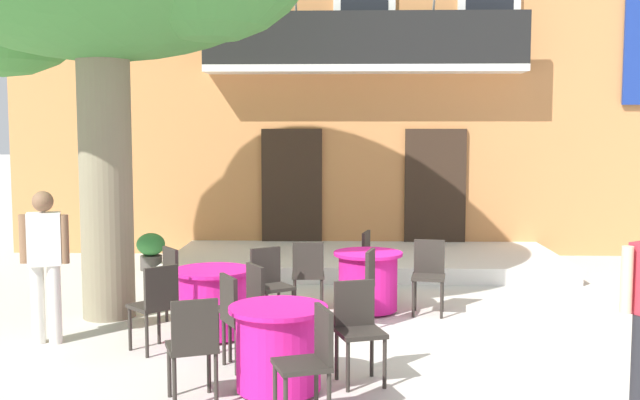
{
  "coord_description": "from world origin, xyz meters",
  "views": [
    {
      "loc": [
        -0.65,
        -8.49,
        2.28
      ],
      "look_at": [
        -0.98,
        1.87,
        1.3
      ],
      "focal_mm": 41.73,
      "sensor_mm": 36.0,
      "label": 1
    }
  ],
  "objects_px": {
    "cafe_chair_middle_1": "(429,271)",
    "cafe_table_front": "(213,302)",
    "cafe_chair_middle_0": "(361,282)",
    "ground_planter_left": "(151,249)",
    "cafe_table_near_tree": "(278,348)",
    "cafe_chair_middle_2": "(374,260)",
    "cafe_chair_middle_3": "(308,272)",
    "cafe_chair_front_1": "(179,279)",
    "cafe_chair_near_tree_1": "(193,342)",
    "cafe_chair_front_2": "(156,302)",
    "cafe_chair_near_tree_3": "(358,324)",
    "cafe_chair_near_tree_2": "(311,357)",
    "cafe_chair_front_0": "(270,281)",
    "cafe_chair_front_3": "(246,303)",
    "cafe_table_middle": "(368,281)",
    "pedestrian_near_entrance": "(45,258)",
    "cafe_chair_near_tree_0": "(239,314)"
  },
  "relations": [
    {
      "from": "cafe_chair_near_tree_1",
      "to": "cafe_table_front",
      "type": "height_order",
      "value": "cafe_chair_near_tree_1"
    },
    {
      "from": "cafe_table_near_tree",
      "to": "cafe_chair_middle_0",
      "type": "height_order",
      "value": "cafe_chair_middle_0"
    },
    {
      "from": "cafe_chair_middle_1",
      "to": "cafe_chair_near_tree_3",
      "type": "bearing_deg",
      "value": -110.01
    },
    {
      "from": "cafe_chair_near_tree_0",
      "to": "cafe_chair_front_0",
      "type": "height_order",
      "value": "same"
    },
    {
      "from": "cafe_chair_near_tree_3",
      "to": "cafe_table_middle",
      "type": "height_order",
      "value": "cafe_chair_near_tree_3"
    },
    {
      "from": "cafe_chair_middle_3",
      "to": "cafe_table_front",
      "type": "bearing_deg",
      "value": -132.48
    },
    {
      "from": "cafe_chair_near_tree_3",
      "to": "cafe_table_front",
      "type": "height_order",
      "value": "cafe_chair_near_tree_3"
    },
    {
      "from": "cafe_chair_near_tree_3",
      "to": "cafe_chair_front_3",
      "type": "bearing_deg",
      "value": 144.64
    },
    {
      "from": "cafe_chair_near_tree_1",
      "to": "cafe_table_front",
      "type": "bearing_deg",
      "value": 95.49
    },
    {
      "from": "cafe_chair_near_tree_1",
      "to": "cafe_chair_middle_3",
      "type": "height_order",
      "value": "same"
    },
    {
      "from": "cafe_chair_middle_0",
      "to": "pedestrian_near_entrance",
      "type": "height_order",
      "value": "pedestrian_near_entrance"
    },
    {
      "from": "cafe_chair_middle_3",
      "to": "cafe_chair_near_tree_2",
      "type": "bearing_deg",
      "value": -86.92
    },
    {
      "from": "cafe_table_middle",
      "to": "cafe_chair_middle_3",
      "type": "xyz_separation_m",
      "value": [
        -0.75,
        -0.11,
        0.14
      ]
    },
    {
      "from": "cafe_chair_middle_0",
      "to": "cafe_table_front",
      "type": "xyz_separation_m",
      "value": [
        -1.64,
        -0.45,
        -0.14
      ]
    },
    {
      "from": "cafe_chair_middle_2",
      "to": "cafe_table_front",
      "type": "xyz_separation_m",
      "value": [
        -1.84,
        -1.95,
        -0.14
      ]
    },
    {
      "from": "cafe_chair_near_tree_3",
      "to": "cafe_chair_middle_0",
      "type": "bearing_deg",
      "value": 87.65
    },
    {
      "from": "cafe_chair_front_0",
      "to": "ground_planter_left",
      "type": "xyz_separation_m",
      "value": [
        -2.29,
        3.42,
        -0.19
      ]
    },
    {
      "from": "cafe_chair_middle_3",
      "to": "cafe_chair_front_0",
      "type": "relative_size",
      "value": 1.0
    },
    {
      "from": "cafe_chair_front_2",
      "to": "pedestrian_near_entrance",
      "type": "distance_m",
      "value": 1.35
    },
    {
      "from": "cafe_chair_near_tree_3",
      "to": "cafe_chair_front_1",
      "type": "bearing_deg",
      "value": 136.38
    },
    {
      "from": "cafe_chair_middle_1",
      "to": "cafe_table_front",
      "type": "distance_m",
      "value": 2.75
    },
    {
      "from": "cafe_chair_near_tree_3",
      "to": "ground_planter_left",
      "type": "height_order",
      "value": "cafe_chair_near_tree_3"
    },
    {
      "from": "cafe_chair_middle_2",
      "to": "pedestrian_near_entrance",
      "type": "distance_m",
      "value": 4.24
    },
    {
      "from": "cafe_chair_near_tree_0",
      "to": "cafe_chair_front_1",
      "type": "relative_size",
      "value": 1.0
    },
    {
      "from": "cafe_table_near_tree",
      "to": "cafe_chair_front_3",
      "type": "distance_m",
      "value": 1.18
    },
    {
      "from": "cafe_table_middle",
      "to": "cafe_chair_front_1",
      "type": "distance_m",
      "value": 2.33
    },
    {
      "from": "cafe_chair_near_tree_3",
      "to": "cafe_chair_middle_0",
      "type": "relative_size",
      "value": 1.0
    },
    {
      "from": "cafe_chair_front_2",
      "to": "cafe_chair_middle_2",
      "type": "bearing_deg",
      "value": 47.47
    },
    {
      "from": "cafe_chair_middle_0",
      "to": "cafe_chair_middle_1",
      "type": "relative_size",
      "value": 1.0
    },
    {
      "from": "cafe_chair_middle_1",
      "to": "cafe_table_front",
      "type": "bearing_deg",
      "value": -155.18
    },
    {
      "from": "cafe_chair_near_tree_3",
      "to": "cafe_chair_front_2",
      "type": "xyz_separation_m",
      "value": [
        -2.04,
        0.82,
        0.0
      ]
    },
    {
      "from": "cafe_chair_middle_0",
      "to": "ground_planter_left",
      "type": "distance_m",
      "value": 4.81
    },
    {
      "from": "cafe_chair_front_2",
      "to": "cafe_table_near_tree",
      "type": "bearing_deg",
      "value": -39.5
    },
    {
      "from": "cafe_chair_front_2",
      "to": "ground_planter_left",
      "type": "height_order",
      "value": "cafe_chair_front_2"
    },
    {
      "from": "cafe_chair_middle_3",
      "to": "cafe_table_near_tree",
      "type": "bearing_deg",
      "value": -92.58
    },
    {
      "from": "cafe_chair_middle_2",
      "to": "pedestrian_near_entrance",
      "type": "relative_size",
      "value": 0.56
    },
    {
      "from": "cafe_table_near_tree",
      "to": "ground_planter_left",
      "type": "xyz_separation_m",
      "value": [
        -2.58,
        5.6,
        -0.05
      ]
    },
    {
      "from": "cafe_chair_middle_0",
      "to": "cafe_chair_near_tree_2",
      "type": "bearing_deg",
      "value": -99.16
    },
    {
      "from": "cafe_table_middle",
      "to": "pedestrian_near_entrance",
      "type": "height_order",
      "value": "pedestrian_near_entrance"
    },
    {
      "from": "cafe_chair_middle_0",
      "to": "cafe_chair_middle_3",
      "type": "relative_size",
      "value": 1.0
    },
    {
      "from": "cafe_chair_front_0",
      "to": "cafe_chair_front_2",
      "type": "height_order",
      "value": "same"
    },
    {
      "from": "cafe_table_middle",
      "to": "cafe_chair_middle_3",
      "type": "relative_size",
      "value": 0.95
    },
    {
      "from": "cafe_chair_near_tree_3",
      "to": "cafe_chair_front_3",
      "type": "distance_m",
      "value": 1.37
    },
    {
      "from": "ground_planter_left",
      "to": "cafe_chair_near_tree_1",
      "type": "bearing_deg",
      "value": -72.22
    },
    {
      "from": "cafe_chair_middle_3",
      "to": "cafe_chair_front_1",
      "type": "bearing_deg",
      "value": -160.71
    },
    {
      "from": "cafe_chair_middle_0",
      "to": "cafe_chair_front_3",
      "type": "xyz_separation_m",
      "value": [
        -1.19,
        -1.06,
        0.0
      ]
    },
    {
      "from": "cafe_chair_near_tree_3",
      "to": "cafe_chair_middle_1",
      "type": "bearing_deg",
      "value": 69.99
    },
    {
      "from": "cafe_chair_front_2",
      "to": "cafe_chair_middle_1",
      "type": "bearing_deg",
      "value": 30.29
    },
    {
      "from": "cafe_chair_near_tree_1",
      "to": "cafe_table_middle",
      "type": "xyz_separation_m",
      "value": [
        1.55,
        3.23,
        -0.14
      ]
    },
    {
      "from": "cafe_chair_near_tree_2",
      "to": "cafe_chair_front_2",
      "type": "relative_size",
      "value": 1.0
    }
  ]
}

